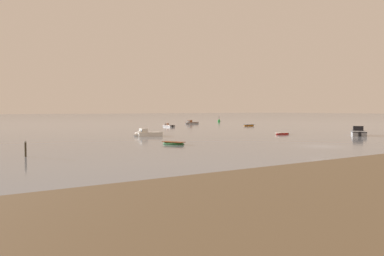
% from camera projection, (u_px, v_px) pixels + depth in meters
% --- Properties ---
extents(ground_plane, '(800.00, 800.00, 0.00)m').
position_uv_depth(ground_plane, '(321.00, 146.00, 48.74)').
color(ground_plane, gray).
extents(motorboat_moored_0, '(1.59, 4.26, 1.43)m').
position_uv_depth(motorboat_moored_0, '(168.00, 126.00, 104.66)').
color(motorboat_moored_0, gray).
rests_on(motorboat_moored_0, ground).
extents(rowboat_moored_0, '(2.32, 3.40, 0.51)m').
position_uv_depth(rowboat_moored_0, '(173.00, 143.00, 51.47)').
color(rowboat_moored_0, '#23602D').
rests_on(rowboat_moored_0, ground).
extents(rowboat_moored_1, '(3.84, 1.66, 0.59)m').
position_uv_depth(rowboat_moored_1, '(249.00, 126.00, 109.14)').
color(rowboat_moored_1, orange).
rests_on(rowboat_moored_1, ground).
extents(motorboat_moored_2, '(6.21, 5.48, 2.35)m').
position_uv_depth(motorboat_moored_2, '(358.00, 133.00, 70.47)').
color(motorboat_moored_2, gray).
rests_on(motorboat_moored_2, ground).
extents(rowboat_moored_4, '(3.09, 1.18, 0.48)m').
position_uv_depth(rowboat_moored_4, '(282.00, 134.00, 72.20)').
color(rowboat_moored_4, red).
rests_on(rowboat_moored_4, ground).
extents(motorboat_moored_3, '(5.19, 2.23, 1.91)m').
position_uv_depth(motorboat_moored_3, '(145.00, 134.00, 68.04)').
color(motorboat_moored_3, white).
rests_on(motorboat_moored_3, ground).
extents(motorboat_moored_6, '(5.02, 2.49, 1.83)m').
position_uv_depth(motorboat_moored_6, '(190.00, 123.00, 124.73)').
color(motorboat_moored_6, gray).
rests_on(motorboat_moored_6, ground).
extents(channel_buoy, '(0.90, 0.90, 2.30)m').
position_uv_depth(channel_buoy, '(219.00, 121.00, 146.50)').
color(channel_buoy, '#198C2D').
rests_on(channel_buoy, ground).
extents(mooring_post_right, '(0.22, 0.22, 1.65)m').
position_uv_depth(mooring_post_right, '(26.00, 149.00, 38.07)').
color(mooring_post_right, '#3A3323').
rests_on(mooring_post_right, ground).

